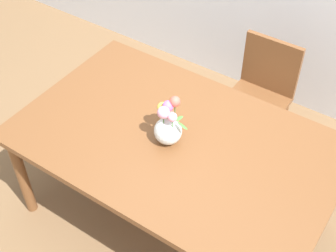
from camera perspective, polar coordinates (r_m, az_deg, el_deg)
ground_plane at (r=3.33m, az=0.83°, el=-10.57°), size 12.00×12.00×0.00m
dining_table at (r=2.80m, az=0.97°, el=-2.57°), size 1.87×1.18×0.75m
chair_far at (r=3.49m, az=11.14°, el=4.13°), size 0.42×0.42×0.90m
flower_vase at (r=2.66m, az=-0.00°, el=0.05°), size 0.24×0.19×0.28m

